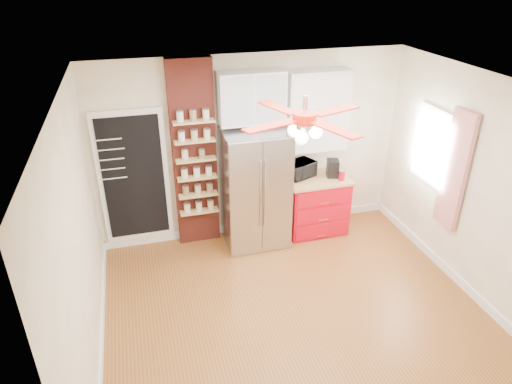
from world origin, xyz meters
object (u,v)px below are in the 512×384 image
object	(u,v)px
fridge	(255,189)
pantry_jar_oats	(185,154)
ceiling_fan	(305,118)
toaster_oven	(300,169)
red_cabinet	(315,204)
coffee_maker	(333,168)
canister_left	(342,176)

from	to	relation	value
fridge	pantry_jar_oats	xyz separation A→B (m)	(-0.94, 0.17, 0.56)
ceiling_fan	toaster_oven	size ratio (longest dim) A/B	3.24
ceiling_fan	pantry_jar_oats	world-z (taller)	ceiling_fan
red_cabinet	coffee_maker	distance (m)	0.62
coffee_maker	canister_left	bearing A→B (deg)	-48.33
toaster_oven	pantry_jar_oats	world-z (taller)	pantry_jar_oats
fridge	toaster_oven	distance (m)	0.77
ceiling_fan	coffee_maker	bearing A→B (deg)	55.43
red_cabinet	canister_left	size ratio (longest dim) A/B	6.38
fridge	coffee_maker	bearing A→B (deg)	2.13
coffee_maker	toaster_oven	bearing A→B (deg)	-178.23
red_cabinet	coffee_maker	bearing A→B (deg)	-1.28
coffee_maker	canister_left	xyz separation A→B (m)	(0.08, -0.16, -0.06)
fridge	toaster_oven	size ratio (longest dim) A/B	4.05
ceiling_fan	fridge	bearing A→B (deg)	91.76
ceiling_fan	toaster_oven	xyz separation A→B (m)	(0.68, 1.79, -1.40)
toaster_oven	coffee_maker	bearing A→B (deg)	-37.93
fridge	toaster_oven	xyz separation A→B (m)	(0.73, 0.16, 0.14)
fridge	pantry_jar_oats	size ratio (longest dim) A/B	13.04
coffee_maker	canister_left	size ratio (longest dim) A/B	1.77
ceiling_fan	coffee_maker	world-z (taller)	ceiling_fan
toaster_oven	canister_left	xyz separation A→B (m)	(0.55, -0.28, -0.05)
canister_left	red_cabinet	bearing A→B (deg)	152.05
canister_left	ceiling_fan	bearing A→B (deg)	-129.17
toaster_oven	canister_left	world-z (taller)	toaster_oven
coffee_maker	red_cabinet	bearing A→B (deg)	-165.79
toaster_oven	red_cabinet	bearing A→B (deg)	-49.15
pantry_jar_oats	fridge	bearing A→B (deg)	-10.07
toaster_oven	canister_left	bearing A→B (deg)	-50.89
red_cabinet	coffee_maker	world-z (taller)	coffee_maker
fridge	coffee_maker	distance (m)	1.21
red_cabinet	pantry_jar_oats	distance (m)	2.15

